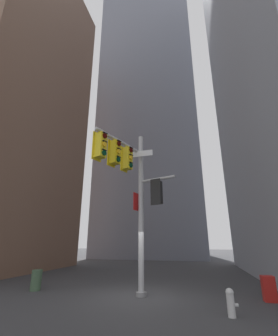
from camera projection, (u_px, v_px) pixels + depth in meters
ground at (141, 296)px, 9.09m from camera, size 120.00×120.00×0.00m
building_mid_block at (152, 117)px, 40.78m from camera, size 14.96×14.96×47.20m
signal_pole_assembly at (133, 183)px, 9.76m from camera, size 2.89×3.31×7.07m
fire_hydrant at (231, 302)px, 6.68m from camera, size 0.33×0.23×0.78m
newspaper_box at (269, 289)px, 8.40m from camera, size 0.45×0.36×0.88m
trash_bin at (36, 280)px, 10.28m from camera, size 0.46×0.46×0.86m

